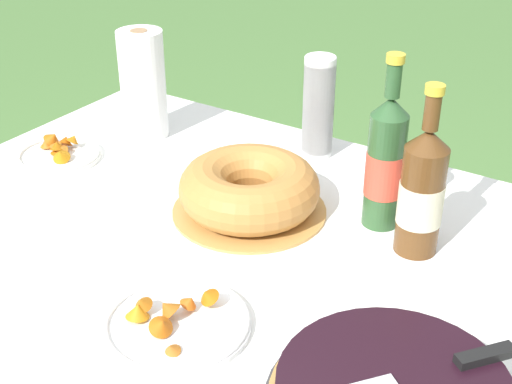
% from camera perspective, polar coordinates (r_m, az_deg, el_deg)
% --- Properties ---
extents(garden_table, '(1.45, 1.21, 0.68)m').
position_cam_1_polar(garden_table, '(1.34, -3.61, -8.00)').
color(garden_table, brown).
rests_on(garden_table, ground_plane).
extents(tablecloth, '(1.46, 1.22, 0.10)m').
position_cam_1_polar(tablecloth, '(1.31, -3.67, -6.35)').
color(tablecloth, white).
rests_on(tablecloth, garden_table).
extents(serving_knife, '(0.25, 0.31, 0.01)m').
position_cam_1_polar(serving_knife, '(1.01, 12.59, -14.09)').
color(serving_knife, silver).
rests_on(serving_knife, berry_tart).
extents(bundt_cake, '(0.31, 0.31, 0.11)m').
position_cam_1_polar(bundt_cake, '(1.43, -0.54, 0.20)').
color(bundt_cake, tan).
rests_on(bundt_cake, tablecloth).
extents(cup_stack, '(0.07, 0.07, 0.24)m').
position_cam_1_polar(cup_stack, '(1.64, 5.01, 6.75)').
color(cup_stack, white).
rests_on(cup_stack, tablecloth).
extents(cider_bottle_green, '(0.07, 0.07, 0.35)m').
position_cam_1_polar(cider_bottle_green, '(1.38, 10.31, 2.33)').
color(cider_bottle_green, '#2D562D').
rests_on(cider_bottle_green, tablecloth).
extents(cider_bottle_amber, '(0.08, 0.08, 0.33)m').
position_cam_1_polar(cider_bottle_amber, '(1.31, 13.12, -0.01)').
color(cider_bottle_amber, brown).
rests_on(cider_bottle_amber, tablecloth).
extents(snack_plate_near, '(0.24, 0.24, 0.06)m').
position_cam_1_polar(snack_plate_near, '(1.16, -6.45, -10.28)').
color(snack_plate_near, white).
rests_on(snack_plate_near, tablecloth).
extents(snack_plate_left, '(0.19, 0.19, 0.06)m').
position_cam_1_polar(snack_plate_left, '(1.73, -15.47, 3.06)').
color(snack_plate_left, white).
rests_on(snack_plate_left, tablecloth).
extents(paper_towel_roll, '(0.11, 0.11, 0.27)m').
position_cam_1_polar(paper_towel_roll, '(1.76, -9.02, 8.49)').
color(paper_towel_roll, white).
rests_on(paper_towel_roll, tablecloth).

